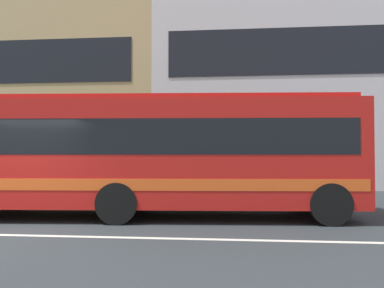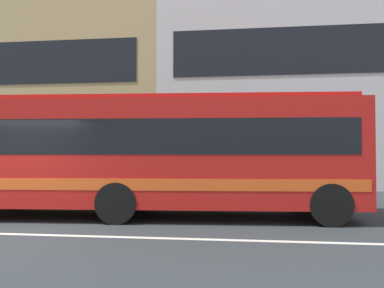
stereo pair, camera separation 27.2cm
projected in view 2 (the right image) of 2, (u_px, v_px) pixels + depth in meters
hedge_row_far at (79, 184)px, 14.63m from camera, size 12.38×1.10×1.03m
apartment_block_right at (351, 86)px, 21.76m from camera, size 20.75×9.49×11.15m
transit_bus at (152, 152)px, 10.26m from camera, size 10.91×3.23×3.16m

